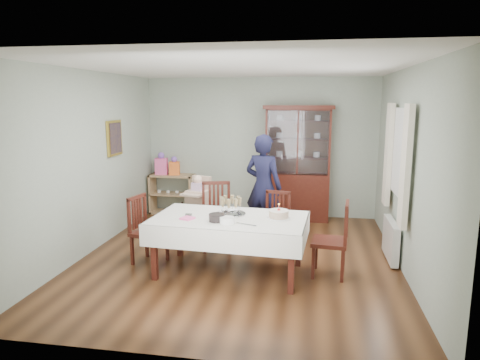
% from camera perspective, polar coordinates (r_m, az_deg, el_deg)
% --- Properties ---
extents(floor, '(5.00, 5.00, 0.00)m').
position_cam_1_polar(floor, '(6.33, -0.18, -10.37)').
color(floor, '#593319').
rests_on(floor, ground).
extents(room_shell, '(5.00, 5.00, 5.00)m').
position_cam_1_polar(room_shell, '(6.46, 0.60, 5.61)').
color(room_shell, '#9EAA99').
rests_on(room_shell, floor).
extents(dining_table, '(2.07, 1.28, 0.76)m').
position_cam_1_polar(dining_table, '(5.71, -1.42, -8.63)').
color(dining_table, '#431B10').
rests_on(dining_table, floor).
extents(china_cabinet, '(1.30, 0.48, 2.18)m').
position_cam_1_polar(china_cabinet, '(8.17, 7.69, 2.46)').
color(china_cabinet, '#431B10').
rests_on(china_cabinet, floor).
extents(sideboard, '(0.90, 0.38, 0.80)m').
position_cam_1_polar(sideboard, '(8.76, -9.01, -1.84)').
color(sideboard, tan).
rests_on(sideboard, floor).
extents(picture_frame, '(0.04, 0.48, 0.58)m').
position_cam_1_polar(picture_frame, '(7.39, -16.40, 5.39)').
color(picture_frame, gold).
rests_on(picture_frame, room_shell).
extents(window, '(0.04, 1.02, 1.22)m').
position_cam_1_polar(window, '(6.29, 20.69, 3.39)').
color(window, white).
rests_on(window, room_shell).
extents(curtain_left, '(0.07, 0.30, 1.55)m').
position_cam_1_polar(curtain_left, '(5.69, 21.22, 1.64)').
color(curtain_left, silver).
rests_on(curtain_left, room_shell).
extents(curtain_right, '(0.07, 0.30, 1.55)m').
position_cam_1_polar(curtain_right, '(6.90, 19.18, 3.22)').
color(curtain_right, silver).
rests_on(curtain_right, room_shell).
extents(radiator, '(0.10, 0.80, 0.55)m').
position_cam_1_polar(radiator, '(6.54, 19.46, -7.52)').
color(radiator, white).
rests_on(radiator, floor).
extents(chair_far_left, '(0.56, 0.56, 1.02)m').
position_cam_1_polar(chair_far_left, '(6.65, -3.12, -6.59)').
color(chair_far_left, '#431B10').
rests_on(chair_far_left, floor).
extents(chair_far_right, '(0.47, 0.47, 0.90)m').
position_cam_1_polar(chair_far_right, '(6.57, 4.64, -7.15)').
color(chair_far_right, '#431B10').
rests_on(chair_far_right, floor).
extents(chair_end_left, '(0.51, 0.51, 0.95)m').
position_cam_1_polar(chair_end_left, '(6.23, -12.08, -8.21)').
color(chair_end_left, '#431B10').
rests_on(chair_end_left, floor).
extents(chair_end_right, '(0.49, 0.49, 0.99)m').
position_cam_1_polar(chair_end_right, '(5.77, 11.98, -9.61)').
color(chair_end_right, '#431B10').
rests_on(chair_end_right, floor).
extents(woman, '(0.74, 0.61, 1.74)m').
position_cam_1_polar(woman, '(7.01, 3.13, -0.92)').
color(woman, black).
rests_on(woman, floor).
extents(high_chair, '(0.58, 0.58, 1.05)m').
position_cam_1_polar(high_chair, '(7.24, -5.57, -4.32)').
color(high_chair, black).
rests_on(high_chair, floor).
extents(champagne_tray, '(0.40, 0.40, 0.24)m').
position_cam_1_polar(champagne_tray, '(5.70, -1.26, -3.93)').
color(champagne_tray, silver).
rests_on(champagne_tray, dining_table).
extents(birthday_cake, '(0.29, 0.29, 0.20)m').
position_cam_1_polar(birthday_cake, '(5.55, 5.19, -4.61)').
color(birthday_cake, white).
rests_on(birthday_cake, dining_table).
extents(plate_stack_dark, '(0.22, 0.22, 0.10)m').
position_cam_1_polar(plate_stack_dark, '(5.41, -3.13, -5.03)').
color(plate_stack_dark, black).
rests_on(plate_stack_dark, dining_table).
extents(plate_stack_white, '(0.19, 0.19, 0.08)m').
position_cam_1_polar(plate_stack_white, '(5.32, -1.72, -5.40)').
color(plate_stack_white, white).
rests_on(plate_stack_white, dining_table).
extents(napkin_stack, '(0.20, 0.20, 0.02)m').
position_cam_1_polar(napkin_stack, '(5.56, -7.03, -5.08)').
color(napkin_stack, '#FB5CA0').
rests_on(napkin_stack, dining_table).
extents(cutlery, '(0.15, 0.18, 0.01)m').
position_cam_1_polar(cutlery, '(5.73, -7.23, -4.65)').
color(cutlery, silver).
rests_on(cutlery, dining_table).
extents(cake_knife, '(0.27, 0.12, 0.01)m').
position_cam_1_polar(cake_knife, '(5.27, 0.83, -5.93)').
color(cake_knife, silver).
rests_on(cake_knife, dining_table).
extents(gift_bag_pink, '(0.26, 0.18, 0.45)m').
position_cam_1_polar(gift_bag_pink, '(8.70, -10.44, 2.03)').
color(gift_bag_pink, '#FB5CA0').
rests_on(gift_bag_pink, sideboard).
extents(gift_bag_orange, '(0.22, 0.18, 0.37)m').
position_cam_1_polar(gift_bag_orange, '(8.62, -8.74, 1.78)').
color(gift_bag_orange, orange).
rests_on(gift_bag_orange, sideboard).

